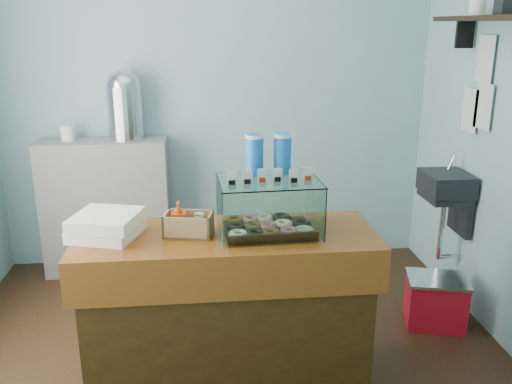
{
  "coord_description": "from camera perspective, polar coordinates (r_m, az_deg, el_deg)",
  "views": [
    {
      "loc": [
        -0.12,
        -2.93,
        1.96
      ],
      "look_at": [
        0.17,
        -0.15,
        1.1
      ],
      "focal_mm": 38.0,
      "sensor_mm": 36.0,
      "label": 1
    }
  ],
  "objects": [
    {
      "name": "counter",
      "position": [
        3.08,
        -2.97,
        -12.11
      ],
      "size": [
        1.6,
        0.6,
        0.9
      ],
      "color": "#40270C",
      "rests_on": "ground"
    },
    {
      "name": "room_shell",
      "position": [
        2.96,
        -3.11,
        12.18
      ],
      "size": [
        3.54,
        3.04,
        2.82
      ],
      "color": "#81B3BC",
      "rests_on": "ground"
    },
    {
      "name": "red_cooler",
      "position": [
        3.92,
        18.38,
        -10.86
      ],
      "size": [
        0.45,
        0.38,
        0.35
      ],
      "rotation": [
        0.0,
        0.0,
        -0.24
      ],
      "color": "red",
      "rests_on": "ground"
    },
    {
      "name": "coffee_urn",
      "position": [
        4.35,
        -13.65,
        9.09
      ],
      "size": [
        0.3,
        0.3,
        0.54
      ],
      "color": "silver",
      "rests_on": "back_shelf"
    },
    {
      "name": "ground",
      "position": [
        3.53,
        -3.08,
        -16.58
      ],
      "size": [
        3.5,
        3.5,
        0.0
      ],
      "primitive_type": "plane",
      "color": "black",
      "rests_on": "ground"
    },
    {
      "name": "back_shelf",
      "position": [
        4.55,
        -15.44,
        -1.52
      ],
      "size": [
        1.0,
        0.32,
        1.1
      ],
      "primitive_type": "cube",
      "color": "gray",
      "rests_on": "ground"
    },
    {
      "name": "condiment_crate",
      "position": [
        2.87,
        -7.31,
        -3.28
      ],
      "size": [
        0.27,
        0.19,
        0.18
      ],
      "rotation": [
        0.0,
        0.0,
        -0.19
      ],
      "color": "tan",
      "rests_on": "counter"
    },
    {
      "name": "pastry_boxes",
      "position": [
        2.93,
        -15.48,
        -3.38
      ],
      "size": [
        0.4,
        0.4,
        0.13
      ],
      "rotation": [
        0.0,
        0.0,
        -0.3
      ],
      "color": "white",
      "rests_on": "counter"
    },
    {
      "name": "display_case",
      "position": [
        2.88,
        1.26,
        -0.94
      ],
      "size": [
        0.55,
        0.41,
        0.51
      ],
      "rotation": [
        0.0,
        0.0,
        0.05
      ],
      "color": "black",
      "rests_on": "counter"
    }
  ]
}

